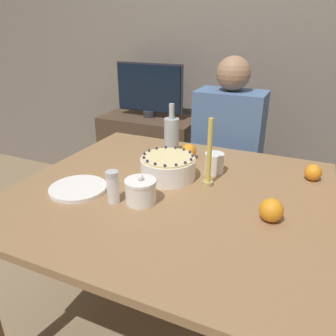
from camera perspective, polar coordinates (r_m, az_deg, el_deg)
ground_plane at (r=1.85m, az=0.34°, el=-25.59°), size 12.00×12.00×0.00m
wall_behind at (r=2.55m, az=14.14°, el=20.78°), size 8.00×0.05×2.60m
dining_table at (r=1.41m, az=0.41°, el=-7.82°), size 1.26×1.16×0.77m
cake at (r=1.45m, az=0.00°, el=0.14°), size 0.24×0.24×0.11m
sugar_bowl at (r=1.25m, az=-4.78°, el=-4.02°), size 0.12×0.12×0.12m
sugar_shaker at (r=1.26m, az=-9.58°, el=-3.24°), size 0.05×0.05×0.13m
plate_stack at (r=1.40m, az=-15.38°, el=-3.45°), size 0.24×0.24×0.02m
candle at (r=1.36m, az=7.15°, el=1.57°), size 0.04×0.04×0.29m
bottle at (r=1.69m, az=0.62°, el=5.61°), size 0.08×0.08×0.27m
cup at (r=1.51m, az=8.05°, el=0.88°), size 0.09×0.09×0.09m
orange_fruit_0 at (r=1.66m, az=3.60°, el=2.92°), size 0.08×0.08×0.08m
orange_fruit_1 at (r=1.19m, az=17.56°, el=-7.01°), size 0.08×0.08×0.08m
orange_fruit_2 at (r=1.56m, az=23.94°, el=-0.71°), size 0.07×0.07×0.07m
person_man_blue_shirt at (r=2.12m, az=10.02°, el=-0.63°), size 0.40×0.34×1.25m
side_cabinet at (r=2.74m, az=-3.05°, el=1.48°), size 0.76×0.42×0.73m
tv_monitor at (r=2.58m, az=-3.30°, el=13.51°), size 0.55×0.10×0.41m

